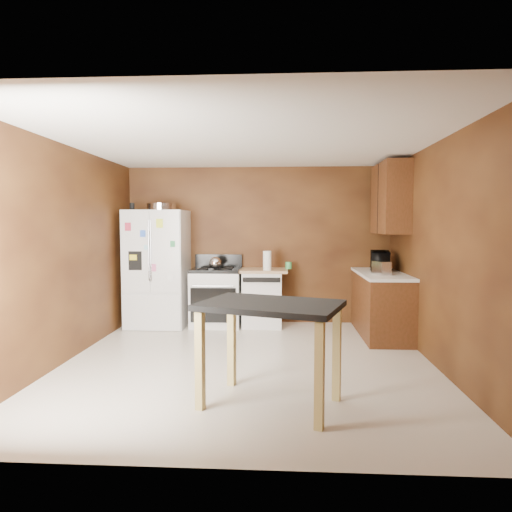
# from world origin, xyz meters

# --- Properties ---
(floor) EXTENTS (4.50, 4.50, 0.00)m
(floor) POSITION_xyz_m (0.00, 0.00, 0.00)
(floor) COLOR beige
(floor) RESTS_ON ground
(ceiling) EXTENTS (4.50, 4.50, 0.00)m
(ceiling) POSITION_xyz_m (0.00, 0.00, 2.50)
(ceiling) COLOR white
(ceiling) RESTS_ON ground
(wall_back) EXTENTS (4.20, 0.00, 4.20)m
(wall_back) POSITION_xyz_m (0.00, 2.25, 1.25)
(wall_back) COLOR brown
(wall_back) RESTS_ON ground
(wall_front) EXTENTS (4.20, 0.00, 4.20)m
(wall_front) POSITION_xyz_m (0.00, -2.25, 1.25)
(wall_front) COLOR brown
(wall_front) RESTS_ON ground
(wall_left) EXTENTS (0.00, 4.50, 4.50)m
(wall_left) POSITION_xyz_m (-2.10, 0.00, 1.25)
(wall_left) COLOR brown
(wall_left) RESTS_ON ground
(wall_right) EXTENTS (0.00, 4.50, 4.50)m
(wall_right) POSITION_xyz_m (2.10, 0.00, 1.25)
(wall_right) COLOR brown
(wall_right) RESTS_ON ground
(roasting_pan) EXTENTS (0.44, 0.44, 0.11)m
(roasting_pan) POSITION_xyz_m (-1.49, 1.92, 1.86)
(roasting_pan) COLOR silver
(roasting_pan) RESTS_ON refrigerator
(pen_cup) EXTENTS (0.07, 0.07, 0.11)m
(pen_cup) POSITION_xyz_m (-1.89, 1.73, 1.86)
(pen_cup) COLOR black
(pen_cup) RESTS_ON refrigerator
(kettle) EXTENTS (0.19, 0.19, 0.19)m
(kettle) POSITION_xyz_m (-0.64, 1.82, 0.99)
(kettle) COLOR silver
(kettle) RESTS_ON gas_range
(paper_towel) EXTENTS (0.16, 0.16, 0.29)m
(paper_towel) POSITION_xyz_m (0.16, 1.79, 1.04)
(paper_towel) COLOR white
(paper_towel) RESTS_ON dishwasher
(green_canister) EXTENTS (0.12, 0.12, 0.11)m
(green_canister) POSITION_xyz_m (0.49, 2.02, 0.94)
(green_canister) COLOR #42AB56
(green_canister) RESTS_ON dishwasher
(toaster) EXTENTS (0.23, 0.29, 0.18)m
(toaster) POSITION_xyz_m (1.74, 1.19, 0.99)
(toaster) COLOR silver
(toaster) RESTS_ON right_cabinets
(microwave) EXTENTS (0.40, 0.53, 0.27)m
(microwave) POSITION_xyz_m (1.83, 1.73, 1.03)
(microwave) COLOR black
(microwave) RESTS_ON right_cabinets
(refrigerator) EXTENTS (0.90, 0.80, 1.80)m
(refrigerator) POSITION_xyz_m (-1.55, 1.86, 0.90)
(refrigerator) COLOR white
(refrigerator) RESTS_ON ground
(gas_range) EXTENTS (0.76, 0.68, 1.10)m
(gas_range) POSITION_xyz_m (-0.64, 1.92, 0.46)
(gas_range) COLOR white
(gas_range) RESTS_ON ground
(dishwasher) EXTENTS (0.78, 0.63, 0.89)m
(dishwasher) POSITION_xyz_m (0.08, 1.95, 0.45)
(dishwasher) COLOR white
(dishwasher) RESTS_ON ground
(right_cabinets) EXTENTS (0.63, 1.58, 2.45)m
(right_cabinets) POSITION_xyz_m (1.84, 1.48, 0.91)
(right_cabinets) COLOR brown
(right_cabinets) RESTS_ON ground
(island) EXTENTS (1.37, 1.12, 0.91)m
(island) POSITION_xyz_m (0.29, -1.17, 0.76)
(island) COLOR black
(island) RESTS_ON ground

